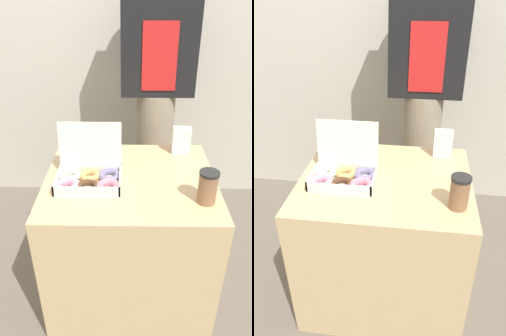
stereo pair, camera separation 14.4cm
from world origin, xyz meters
The scene contains 7 objects.
ground_plane centered at (0.00, 0.00, 0.00)m, with size 14.00×14.00×0.00m, color #665B51.
wall_back centered at (0.00, 1.03, 1.30)m, with size 10.00×0.05×2.60m.
table centered at (0.00, 0.00, 0.37)m, with size 0.80×0.70×0.73m.
donut_box centered at (-0.19, -0.06, 0.77)m, with size 0.33×0.25×0.26m.
coffee_cup centered at (0.32, -0.19, 0.81)m, with size 0.08×0.08×0.15m.
napkin_holder centered at (0.27, 0.26, 0.81)m, with size 0.09×0.05×0.15m.
person_customer centered at (0.16, 0.67, 0.93)m, with size 0.43×0.24×1.73m.
Camera 2 is at (0.14, -1.30, 1.56)m, focal length 35.00 mm.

